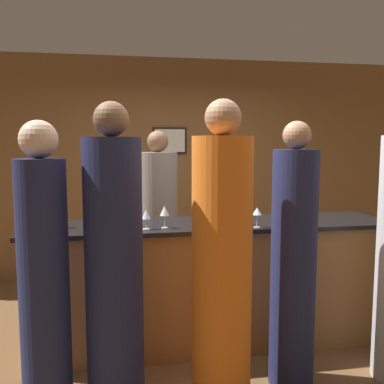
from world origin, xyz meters
name	(u,v)px	position (x,y,z in m)	size (l,w,h in m)	color
ground_plane	(211,341)	(0.00, 0.00, 0.00)	(14.00, 14.00, 0.00)	brown
back_wall	(177,167)	(0.00, 2.11, 1.40)	(8.00, 0.08, 2.80)	brown
bar_counter	(211,283)	(0.00, 0.00, 0.53)	(3.04, 0.70, 1.05)	brown
bartender	(159,229)	(-0.37, 0.79, 0.85)	(0.39, 0.39, 1.84)	gray
guest_0	(114,269)	(-0.80, -0.77, 0.91)	(0.37, 0.37, 1.96)	#1E234C
guest_1	(293,264)	(0.43, -0.71, 0.87)	(0.32, 0.32, 1.86)	#1E234C
guest_2	(44,280)	(-1.23, -0.81, 0.88)	(0.30, 0.30, 1.84)	#1E234C
guest_3	(222,266)	(-0.12, -0.85, 0.92)	(0.39, 0.39, 1.98)	orange
wine_bottle_0	(88,207)	(-1.02, 0.29, 1.16)	(0.08, 0.08, 0.29)	black
wine_glass_0	(257,212)	(0.31, -0.27, 1.17)	(0.08, 0.08, 0.16)	silver
wine_glass_1	(165,211)	(-0.41, -0.17, 1.18)	(0.07, 0.07, 0.18)	silver
wine_glass_2	(282,210)	(0.55, -0.17, 1.17)	(0.06, 0.06, 0.16)	silver
wine_glass_3	(245,210)	(0.23, -0.20, 1.18)	(0.07, 0.07, 0.18)	silver
wine_glass_4	(234,209)	(0.18, -0.05, 1.17)	(0.08, 0.08, 0.16)	silver
wine_glass_5	(146,215)	(-0.56, -0.20, 1.16)	(0.07, 0.07, 0.15)	silver
wine_glass_6	(216,215)	(-0.02, -0.27, 1.15)	(0.07, 0.07, 0.14)	silver
wine_glass_7	(61,212)	(-1.21, -0.01, 1.17)	(0.06, 0.06, 0.16)	silver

